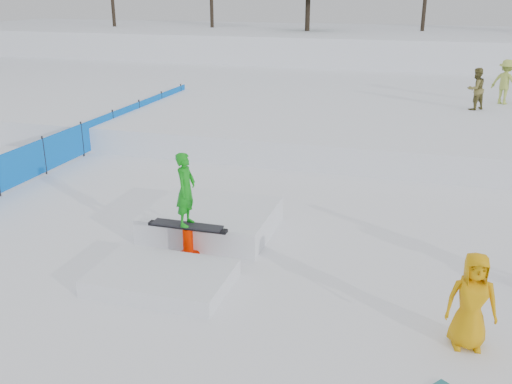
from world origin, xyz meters
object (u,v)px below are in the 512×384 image
(safety_fence, at_px, (82,139))
(walker_olive, at_px, (476,89))
(spectator_yellow, at_px, (472,301))
(walker_ygreen, at_px, (505,82))
(jib_rail_feature, at_px, (199,231))

(safety_fence, relative_size, walker_olive, 10.66)
(safety_fence, bearing_deg, spectator_yellow, -33.21)
(walker_ygreen, bearing_deg, jib_rail_feature, 93.70)
(safety_fence, relative_size, spectator_yellow, 10.76)
(walker_ygreen, xyz_separation_m, spectator_yellow, (-1.93, -15.65, -0.89))
(safety_fence, xyz_separation_m, jib_rail_feature, (5.93, -5.06, -0.25))
(spectator_yellow, bearing_deg, walker_ygreen, 75.70)
(walker_olive, distance_m, walker_ygreen, 1.86)
(safety_fence, xyz_separation_m, spectator_yellow, (11.00, -7.20, 0.19))
(spectator_yellow, xyz_separation_m, jib_rail_feature, (-5.07, 2.14, -0.44))
(safety_fence, distance_m, walker_ygreen, 15.48)
(walker_ygreen, distance_m, spectator_yellow, 15.80)
(safety_fence, distance_m, jib_rail_feature, 7.80)
(spectator_yellow, bearing_deg, walker_olive, 79.50)
(walker_olive, distance_m, spectator_yellow, 14.23)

